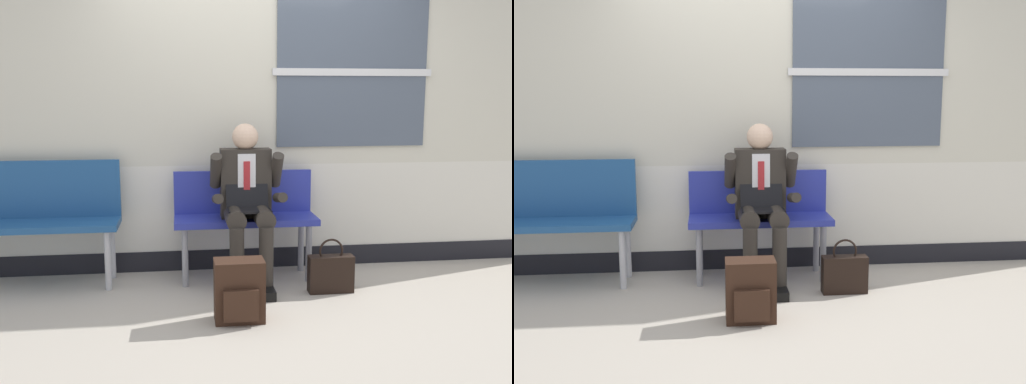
# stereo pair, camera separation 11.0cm
# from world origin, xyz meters

# --- Properties ---
(ground_plane) EXTENTS (18.00, 18.00, 0.00)m
(ground_plane) POSITION_xyz_m (0.00, 0.00, 0.00)
(ground_plane) COLOR #B2A899
(station_wall) EXTENTS (5.89, 0.17, 3.03)m
(station_wall) POSITION_xyz_m (0.01, 0.77, 1.50)
(station_wall) COLOR beige
(station_wall) RESTS_ON ground
(bench_with_person) EXTENTS (1.15, 0.42, 0.87)m
(bench_with_person) POSITION_xyz_m (-0.12, 0.49, 0.54)
(bench_with_person) COLOR #28339E
(bench_with_person) RESTS_ON ground
(bench_empty) EXTENTS (1.26, 0.42, 0.98)m
(bench_empty) POSITION_xyz_m (-1.75, 0.50, 0.58)
(bench_empty) COLOR navy
(bench_empty) RESTS_ON ground
(person_seated) EXTENTS (0.57, 0.70, 1.27)m
(person_seated) POSITION_xyz_m (-0.12, 0.29, 0.68)
(person_seated) COLOR #2D2823
(person_seated) RESTS_ON ground
(backpack) EXTENTS (0.33, 0.24, 0.42)m
(backpack) POSITION_xyz_m (-0.26, -0.48, 0.20)
(backpack) COLOR #331E14
(backpack) RESTS_ON ground
(handbag) EXTENTS (0.34, 0.12, 0.42)m
(handbag) POSITION_xyz_m (0.49, -0.00, 0.15)
(handbag) COLOR black
(handbag) RESTS_ON ground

